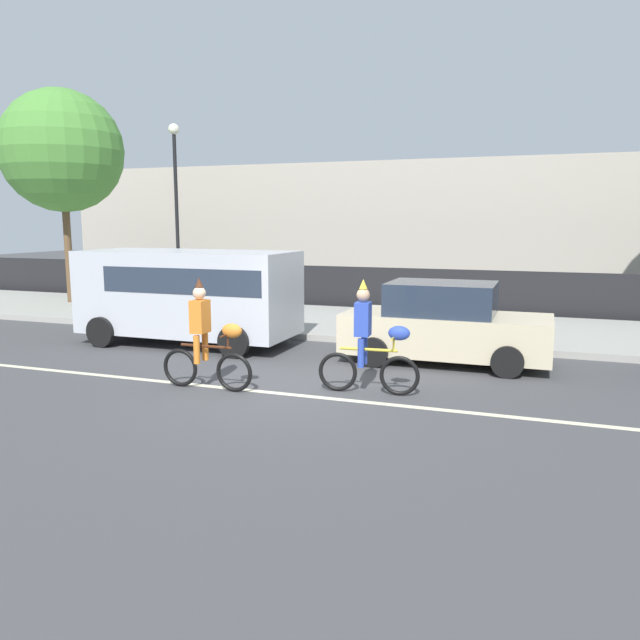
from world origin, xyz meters
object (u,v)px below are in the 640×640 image
parked_car_beige (444,325)px  parade_cyclist_orange (207,341)px  pedestrian_onlooker (245,278)px  street_lamp_post (176,186)px  parked_van_silver (191,290)px  parade_cyclist_cobalt (369,344)px

parked_car_beige → parade_cyclist_orange: bearing=-135.6°
pedestrian_onlooker → parked_car_beige: bearing=-37.6°
parked_car_beige → street_lamp_post: street_lamp_post is taller
street_lamp_post → pedestrian_onlooker: bearing=-2.2°
parade_cyclist_orange → pedestrian_onlooker: size_ratio=1.19×
pedestrian_onlooker → parade_cyclist_orange: bearing=-67.2°
parade_cyclist_orange → parked_van_silver: (-2.34, 3.36, 0.44)m
parade_cyclist_orange → pedestrian_onlooker: 9.81m
pedestrian_onlooker → parade_cyclist_cobalt: bearing=-52.2°
parade_cyclist_orange → street_lamp_post: street_lamp_post is taller
parade_cyclist_orange → parade_cyclist_cobalt: (2.68, 0.68, 0.00)m
parked_van_silver → pedestrian_onlooker: parked_van_silver is taller
parade_cyclist_orange → street_lamp_post: 11.57m
parked_van_silver → parked_car_beige: 5.86m
parked_van_silver → street_lamp_post: 7.54m
parade_cyclist_orange → parked_car_beige: 4.90m
parade_cyclist_orange → parade_cyclist_cobalt: same height
parked_van_silver → pedestrian_onlooker: 5.87m
parade_cyclist_cobalt → street_lamp_post: bearing=136.9°
parade_cyclist_cobalt → pedestrian_onlooker: 10.57m
parked_van_silver → pedestrian_onlooker: (-1.45, 5.68, -0.27)m
street_lamp_post → pedestrian_onlooker: (2.56, -0.10, -2.97)m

